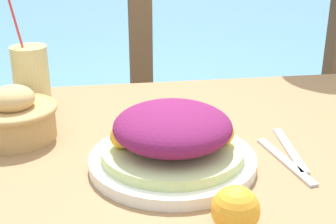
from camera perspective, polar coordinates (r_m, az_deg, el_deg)
name	(u,v)px	position (r m, az deg, el deg)	size (l,w,h in m)	color
patio_table	(180,202)	(0.89, 1.41, -10.86)	(1.26, 0.87, 0.76)	#997047
railing_fence	(141,58)	(1.52, -3.32, 6.61)	(2.80, 0.08, 1.10)	brown
sea_backdrop	(114,43)	(4.07, -6.60, 8.30)	(12.00, 4.00, 0.44)	#568EA8
salad_plate	(173,141)	(0.79, 0.56, -3.58)	(0.29, 0.29, 0.11)	white
drink_glass	(32,79)	(1.07, -16.30, 3.86)	(0.08, 0.08, 0.25)	#DBCC7F
bread_basket	(15,117)	(0.94, -18.18, -0.56)	(0.16, 0.16, 0.11)	tan
fork	(290,150)	(0.89, 14.63, -4.45)	(0.03, 0.18, 0.00)	silver
knife	(285,161)	(0.85, 14.09, -5.78)	(0.04, 0.18, 0.00)	silver
orange_near_basket	(235,210)	(0.64, 8.22, -11.71)	(0.07, 0.07, 0.07)	#F9A328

